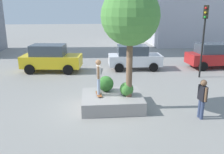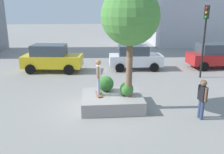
{
  "view_description": "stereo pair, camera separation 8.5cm",
  "coord_description": "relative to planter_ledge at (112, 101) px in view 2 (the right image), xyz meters",
  "views": [
    {
      "loc": [
        -0.56,
        -10.82,
        4.68
      ],
      "look_at": [
        0.43,
        0.01,
        1.51
      ],
      "focal_mm": 38.71,
      "sensor_mm": 36.0,
      "label": 1
    },
    {
      "loc": [
        -0.48,
        -10.82,
        4.68
      ],
      "look_at": [
        0.43,
        0.01,
        1.51
      ],
      "focal_mm": 38.71,
      "sensor_mm": 36.0,
      "label": 2
    }
  ],
  "objects": [
    {
      "name": "ground_plane",
      "position": [
        -0.43,
        -0.01,
        -0.31
      ],
      "size": [
        120.0,
        120.0,
        0.0
      ],
      "primitive_type": "plane",
      "color": "gray"
    },
    {
      "name": "planter_ledge",
      "position": [
        0.0,
        0.0,
        0.0
      ],
      "size": [
        2.87,
        2.4,
        0.61
      ],
      "primitive_type": "cube",
      "color": "gray",
      "rests_on": "ground"
    },
    {
      "name": "plaza_tree",
      "position": [
        0.77,
        -0.23,
        3.97
      ],
      "size": [
        2.57,
        2.57,
        4.97
      ],
      "color": "brown",
      "rests_on": "planter_ledge"
    },
    {
      "name": "boxwood_shrub",
      "position": [
        0.69,
        -0.12,
        0.63
      ],
      "size": [
        0.65,
        0.65,
        0.65
      ],
      "primitive_type": "sphere",
      "color": "#3D7A33",
      "rests_on": "planter_ledge"
    },
    {
      "name": "hedge_clump",
      "position": [
        -0.26,
        0.59,
        0.7
      ],
      "size": [
        0.78,
        0.78,
        0.78
      ],
      "primitive_type": "sphere",
      "color": "#2D6628",
      "rests_on": "planter_ledge"
    },
    {
      "name": "skateboard",
      "position": [
        -0.63,
        0.02,
        0.36
      ],
      "size": [
        0.29,
        0.82,
        0.07
      ],
      "color": "brown",
      "rests_on": "planter_ledge"
    },
    {
      "name": "skateboarder",
      "position": [
        -0.63,
        0.02,
        1.34
      ],
      "size": [
        0.26,
        0.56,
        1.67
      ],
      "color": "#8C9EB7",
      "rests_on": "skateboard"
    },
    {
      "name": "taxi_cab",
      "position": [
        -3.92,
        7.12,
        0.72
      ],
      "size": [
        4.52,
        2.44,
        2.02
      ],
      "color": "gold",
      "rests_on": "ground"
    },
    {
      "name": "police_car",
      "position": [
        2.37,
        7.21,
        0.64
      ],
      "size": [
        4.06,
        1.98,
        1.87
      ],
      "color": "white",
      "rests_on": "ground"
    },
    {
      "name": "sedan_parked",
      "position": [
        8.7,
        7.1,
        0.68
      ],
      "size": [
        4.25,
        2.1,
        1.94
      ],
      "color": "#B21E1E",
      "rests_on": "ground"
    },
    {
      "name": "traffic_light_corner",
      "position": [
        6.48,
        4.58,
        2.94
      ],
      "size": [
        0.37,
        0.37,
        4.79
      ],
      "color": "black",
      "rests_on": "ground"
    },
    {
      "name": "bystander_watching",
      "position": [
        3.73,
        -1.58,
        0.7
      ],
      "size": [
        0.27,
        0.59,
        1.75
      ],
      "color": "navy",
      "rests_on": "ground"
    }
  ]
}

